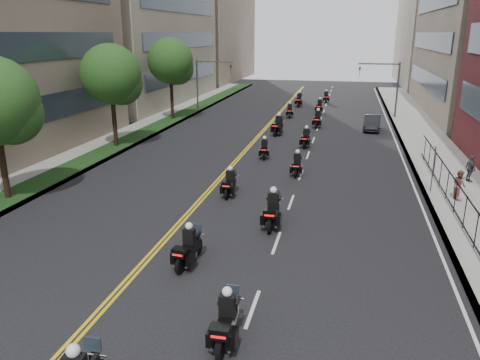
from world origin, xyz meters
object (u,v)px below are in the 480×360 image
object	(u,v)px
motorcycle_12	(299,100)
pedestrian_c	(470,169)
motorcycle_4	(230,184)
motorcycle_10	(290,111)
motorcycle_3	(273,211)
motorcycle_13	(326,97)
motorcycle_2	(188,249)
motorcycle_8	(278,126)
motorcycle_6	(264,149)
motorcycle_1	(226,322)
pedestrian_b	(459,185)
parked_sedan	(372,123)
motorcycle_5	(297,165)
motorcycle_7	(306,139)
motorcycle_11	(319,107)
motorcycle_9	(318,120)

from	to	relation	value
motorcycle_12	pedestrian_c	xyz separation A→B (m)	(12.70, -27.67, 0.20)
motorcycle_4	motorcycle_10	bearing A→B (deg)	88.56
motorcycle_3	motorcycle_13	bearing A→B (deg)	88.61
motorcycle_3	pedestrian_c	size ratio (longest dim) A/B	1.62
motorcycle_2	motorcycle_8	bearing A→B (deg)	95.87
motorcycle_2	motorcycle_12	xyz separation A→B (m)	(-0.14, 40.63, 0.06)
motorcycle_6	motorcycle_1	bearing A→B (deg)	-90.38
motorcycle_3	motorcycle_10	bearing A→B (deg)	94.64
motorcycle_12	motorcycle_2	bearing A→B (deg)	-89.14
pedestrian_b	parked_sedan	bearing A→B (deg)	-5.73
motorcycle_5	motorcycle_1	bearing A→B (deg)	-91.77
motorcycle_4	pedestrian_c	size ratio (longest dim) A/B	1.41
motorcycle_3	motorcycle_7	xyz separation A→B (m)	(0.04, 15.78, -0.08)
motorcycle_1	motorcycle_5	xyz separation A→B (m)	(0.13, 16.77, -0.05)
motorcycle_3	motorcycle_4	bearing A→B (deg)	127.40
motorcycle_2	motorcycle_7	bearing A→B (deg)	88.23
motorcycle_1	pedestrian_c	bearing A→B (deg)	57.99
motorcycle_3	motorcycle_12	bearing A→B (deg)	93.21
motorcycle_11	pedestrian_b	size ratio (longest dim) A/B	1.50
motorcycle_12	parked_sedan	size ratio (longest dim) A/B	0.61
motorcycle_10	motorcycle_12	size ratio (longest dim) A/B	0.88
motorcycle_3	motorcycle_12	distance (m)	36.40
motorcycle_9	motorcycle_10	world-z (taller)	motorcycle_9
motorcycle_2	motorcycle_3	distance (m)	5.00
parked_sedan	pedestrian_c	world-z (taller)	pedestrian_c
motorcycle_1	motorcycle_10	bearing A→B (deg)	92.66
motorcycle_6	motorcycle_2	bearing A→B (deg)	-97.52
motorcycle_2	motorcycle_13	bearing A→B (deg)	91.81
motorcycle_2	motorcycle_13	xyz separation A→B (m)	(2.81, 44.52, -0.01)
motorcycle_3	motorcycle_12	xyz separation A→B (m)	(-2.63, 36.31, -0.01)
motorcycle_4	motorcycle_11	xyz separation A→B (m)	(2.93, 28.32, 0.04)
motorcycle_6	motorcycle_13	bearing A→B (deg)	76.88
motorcycle_3	motorcycle_5	world-z (taller)	motorcycle_3
motorcycle_4	motorcycle_13	distance (m)	36.66
motorcycle_5	motorcycle_10	bearing A→B (deg)	96.99
motorcycle_5	motorcycle_9	size ratio (longest dim) A/B	0.89
motorcycle_1	motorcycle_7	bearing A→B (deg)	88.30
motorcycle_7	motorcycle_10	size ratio (longest dim) A/B	1.02
motorcycle_11	motorcycle_13	world-z (taller)	motorcycle_11
pedestrian_b	motorcycle_5	bearing A→B (deg)	54.56
motorcycle_1	pedestrian_c	world-z (taller)	motorcycle_1
motorcycle_9	motorcycle_4	bearing A→B (deg)	-96.25
motorcycle_12	pedestrian_b	world-z (taller)	motorcycle_12
motorcycle_1	motorcycle_7	world-z (taller)	motorcycle_1
motorcycle_11	motorcycle_4	bearing A→B (deg)	-93.22
motorcycle_3	motorcycle_6	bearing A→B (deg)	100.84
motorcycle_7	motorcycle_2	bearing A→B (deg)	-93.61
motorcycle_6	motorcycle_12	bearing A→B (deg)	82.88
motorcycle_13	pedestrian_b	bearing A→B (deg)	-82.32
motorcycle_2	motorcycle_9	bearing A→B (deg)	89.61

